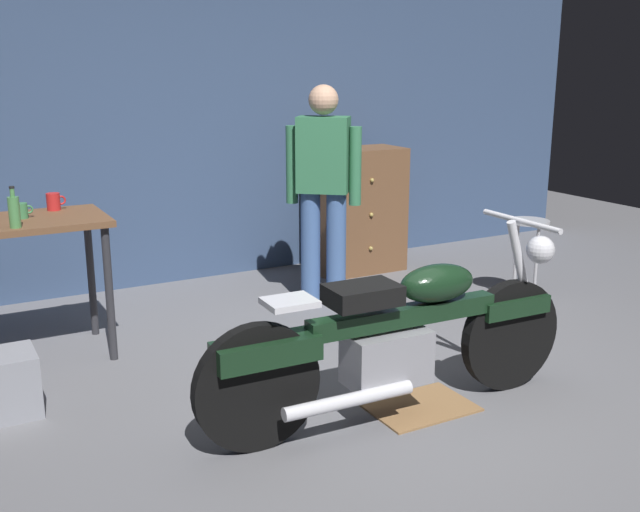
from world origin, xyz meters
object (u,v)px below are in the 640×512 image
(motorcycle, at_px, (398,335))
(wooden_dresser, at_px, (357,210))
(bottle, at_px, (14,211))
(mug_red_diner, at_px, (54,202))
(mug_green_speckled, at_px, (22,211))
(shop_stool, at_px, (528,238))
(person_standing, at_px, (323,186))

(motorcycle, bearing_deg, wooden_dresser, 64.48)
(bottle, bearing_deg, mug_red_diner, 56.94)
(motorcycle, bearing_deg, mug_green_speckled, 132.79)
(shop_stool, distance_m, mug_red_diner, 3.49)
(mug_red_diner, height_order, bottle, bottle)
(wooden_dresser, height_order, bottle, bottle)
(mug_red_diner, bearing_deg, bottle, -123.06)
(person_standing, height_order, bottle, person_standing)
(shop_stool, distance_m, mug_green_speckled, 3.66)
(person_standing, bearing_deg, mug_green_speckled, 40.71)
(shop_stool, bearing_deg, bottle, 174.64)
(motorcycle, bearing_deg, shop_stool, 31.96)
(motorcycle, xyz_separation_m, mug_green_speckled, (-1.55, 1.79, 0.50))
(person_standing, distance_m, mug_green_speckled, 2.13)
(person_standing, height_order, shop_stool, person_standing)
(person_standing, bearing_deg, shop_stool, -165.44)
(shop_stool, bearing_deg, motorcycle, -149.90)
(person_standing, xyz_separation_m, mug_green_speckled, (-2.13, -0.06, 0.02))
(motorcycle, relative_size, wooden_dresser, 1.99)
(wooden_dresser, relative_size, mug_red_diner, 9.06)
(person_standing, relative_size, mug_red_diner, 13.76)
(wooden_dresser, bearing_deg, shop_stool, -62.68)
(shop_stool, height_order, wooden_dresser, wooden_dresser)
(motorcycle, bearing_deg, bottle, 138.73)
(shop_stool, relative_size, wooden_dresser, 0.58)
(shop_stool, xyz_separation_m, mug_green_speckled, (-3.59, 0.61, 0.45))
(motorcycle, xyz_separation_m, person_standing, (0.58, 1.85, 0.48))
(wooden_dresser, xyz_separation_m, mug_green_speckled, (-2.87, -0.77, 0.40))
(wooden_dresser, relative_size, bottle, 4.56)
(shop_stool, bearing_deg, mug_green_speckled, 170.35)
(mug_green_speckled, bearing_deg, mug_red_diner, 39.61)
(motorcycle, distance_m, mug_red_diner, 2.43)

